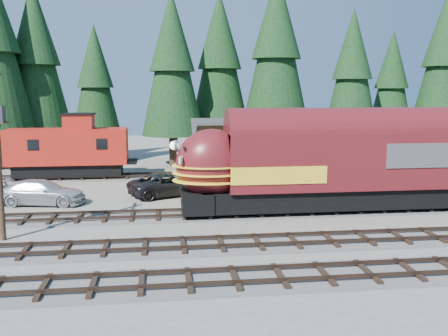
{
  "coord_description": "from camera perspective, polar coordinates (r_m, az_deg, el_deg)",
  "views": [
    {
      "loc": [
        -8.81,
        -24.82,
        7.31
      ],
      "look_at": [
        -5.07,
        4.0,
        2.85
      ],
      "focal_mm": 40.0,
      "sensor_mm": 36.0,
      "label": 1
    }
  ],
  "objects": [
    {
      "name": "ground",
      "position": [
        27.33,
        11.78,
        -6.97
      ],
      "size": [
        120.0,
        120.0,
        0.0
      ],
      "primitive_type": "plane",
      "color": "#6B665B",
      "rests_on": "ground"
    },
    {
      "name": "pickup_truck_b",
      "position": [
        34.62,
        -20.08,
        -2.63
      ],
      "size": [
        5.84,
        3.12,
        1.61
      ],
      "primitive_type": "imported",
      "rotation": [
        0.0,
        0.0,
        1.41
      ],
      "color": "#B3B6BB",
      "rests_on": "ground"
    },
    {
      "name": "caboose",
      "position": [
        43.74,
        -17.33,
        2.07
      ],
      "size": [
        9.79,
        2.84,
        5.09
      ],
      "color": "black",
      "rests_on": "ground"
    },
    {
      "name": "locomotive",
      "position": [
        30.61,
        10.33,
        0.11
      ],
      "size": [
        17.8,
        3.54,
        4.84
      ],
      "color": "black",
      "rests_on": "ground"
    },
    {
      "name": "track_spur",
      "position": [
        43.44,
        -8.87,
        -0.98
      ],
      "size": [
        32.0,
        3.2,
        0.33
      ],
      "color": "#4C4947",
      "rests_on": "ground"
    },
    {
      "name": "depot",
      "position": [
        36.66,
        6.56,
        1.87
      ],
      "size": [
        12.8,
        7.0,
        5.3
      ],
      "color": "yellow",
      "rests_on": "ground"
    },
    {
      "name": "pickup_truck_a",
      "position": [
        35.49,
        -6.4,
        -1.93
      ],
      "size": [
        6.17,
        4.55,
        1.56
      ],
      "primitive_type": "imported",
      "rotation": [
        0.0,
        0.0,
        1.97
      ],
      "color": "black",
      "rests_on": "ground"
    },
    {
      "name": "conifer_backdrop",
      "position": [
        51.52,
        7.04,
        11.77
      ],
      "size": [
        79.79,
        23.13,
        17.53
      ],
      "color": "black",
      "rests_on": "ground"
    }
  ]
}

